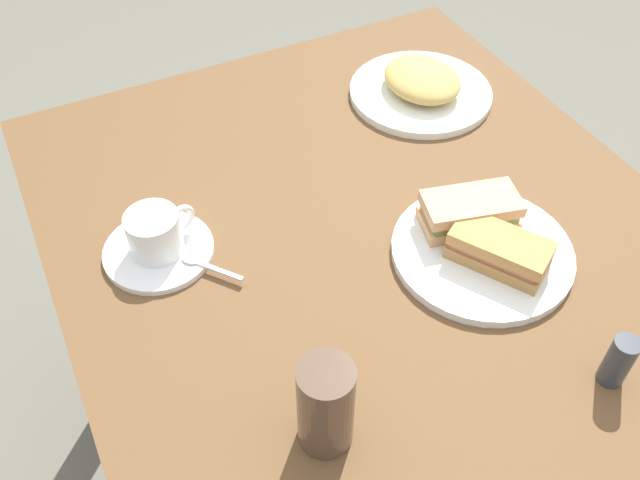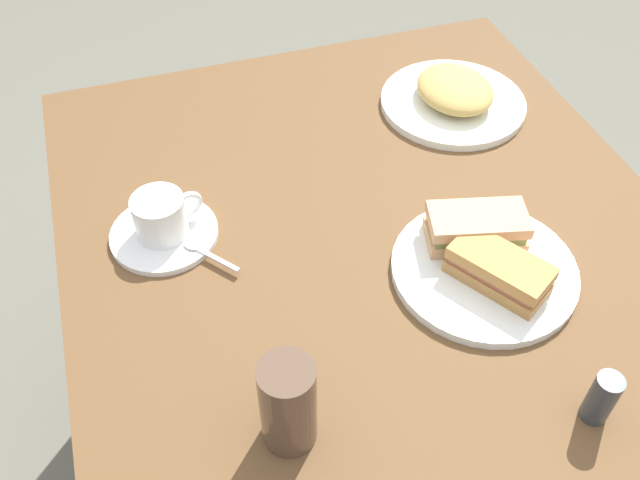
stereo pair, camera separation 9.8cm
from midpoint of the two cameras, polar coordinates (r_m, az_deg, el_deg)
dining_table at (r=1.11m, az=7.83°, el=-7.30°), size 1.16×0.90×0.73m
sandwich_plate at (r=1.01m, az=16.04°, el=-2.53°), size 0.26×0.26×0.01m
sandwich_front at (r=0.97m, az=17.34°, el=-2.52°), size 0.15×0.13×0.05m
sandwich_back at (r=1.01m, az=15.52°, el=0.74°), size 0.10×0.15×0.05m
coffee_saucer at (r=1.03m, az=-10.08°, el=0.35°), size 0.16×0.16×0.01m
coffee_cup at (r=1.01m, az=-10.26°, el=1.92°), size 0.08×0.10×0.06m
spoon at (r=0.99m, az=-6.93°, el=-1.04°), size 0.08×0.07×0.01m
side_plate at (r=1.29m, az=13.03°, el=10.85°), size 0.26×0.26×0.01m
side_food_pile at (r=1.27m, az=13.25°, el=11.90°), size 0.15×0.13×0.04m
salt_shaker at (r=0.90m, az=25.15°, el=-11.89°), size 0.03×0.03×0.08m
drinking_glass at (r=0.78m, az=1.03°, el=-13.57°), size 0.06×0.06×0.13m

